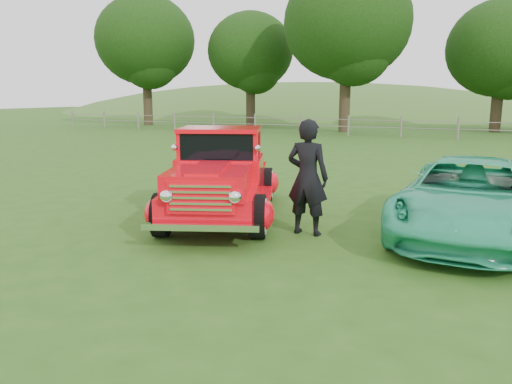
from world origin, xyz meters
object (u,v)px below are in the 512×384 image
at_px(tree_far_west, 145,40).
at_px(man, 308,177).
at_px(tree_near_east, 502,49).
at_px(red_pickup, 221,177).
at_px(teal_sedan, 470,198).
at_px(tree_near_west, 347,23).
at_px(tree_mid_west, 250,51).

relative_size(tree_far_west, man, 4.95).
height_order(tree_near_east, red_pickup, tree_near_east).
distance_m(red_pickup, man, 2.05).
bearing_deg(teal_sedan, tree_far_west, 138.48).
relative_size(tree_near_west, teal_sedan, 2.17).
bearing_deg(tree_near_west, man, -77.70).
xyz_separation_m(tree_near_east, red_pickup, (-5.71, -27.53, -4.45)).
xyz_separation_m(tree_far_west, tree_near_east, (25.00, 3.00, -1.24)).
xyz_separation_m(tree_far_west, tree_near_west, (16.00, -1.00, 0.31)).
bearing_deg(tree_far_west, tree_near_west, -3.58).
bearing_deg(tree_near_west, tree_mid_west, 159.44).
bearing_deg(tree_far_west, man, -49.73).
xyz_separation_m(tree_far_west, man, (21.25, -25.09, -5.48)).
height_order(tree_far_west, tree_mid_west, tree_far_west).
height_order(tree_far_west, red_pickup, tree_far_west).
relative_size(tree_far_west, teal_sedan, 2.07).
bearing_deg(teal_sedan, tree_near_west, 112.52).
distance_m(tree_far_west, tree_mid_west, 8.30).
height_order(tree_near_west, man, tree_near_west).
bearing_deg(teal_sedan, tree_mid_west, 125.03).
distance_m(tree_mid_west, red_pickup, 29.22).
bearing_deg(red_pickup, teal_sedan, -14.03).
bearing_deg(tree_near_west, red_pickup, -82.03).
distance_m(tree_near_west, tree_near_east, 9.97).
relative_size(tree_far_west, tree_near_west, 0.95).
height_order(tree_far_west, tree_near_east, tree_far_west).
height_order(tree_near_east, teal_sedan, tree_near_east).
height_order(tree_near_west, teal_sedan, tree_near_west).
bearing_deg(tree_mid_west, tree_near_west, -20.56).
height_order(tree_far_west, tree_near_west, tree_near_west).
bearing_deg(red_pickup, man, -35.60).
height_order(tree_far_west, man, tree_far_west).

